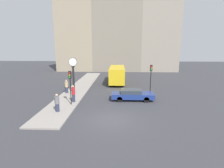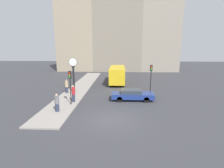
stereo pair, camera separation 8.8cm
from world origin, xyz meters
name	(u,v)px [view 1 (the left image)]	position (x,y,z in m)	size (l,w,h in m)	color
ground_plane	(111,120)	(0.00, 0.00, 0.00)	(120.00, 120.00, 0.00)	#38383D
sidewalk_corner	(81,87)	(-5.10, 11.62, 0.06)	(2.95, 27.24, 0.13)	gray
building_row	(117,37)	(-0.01, 30.53, 8.21)	(29.23, 5.00, 16.62)	gray
sedan_car	(132,95)	(2.10, 5.57, 0.64)	(4.67, 1.81, 1.22)	navy
bus_distant	(117,74)	(0.27, 14.87, 1.53)	(2.38, 7.15, 2.66)	gold
traffic_light_near	(70,81)	(-4.23, 3.37, 2.59)	(0.26, 0.24, 3.43)	black
traffic_light_far	(151,74)	(4.47, 7.68, 2.70)	(0.26, 0.24, 3.77)	black
street_clock	(73,74)	(-5.11, 7.95, 2.60)	(1.08, 0.31, 4.46)	black
pedestrian_grey_jacket	(57,103)	(-4.94, 1.37, 0.93)	(0.42, 0.42, 1.65)	#2D334C
pedestrian_tan_coat	(66,86)	(-6.06, 7.95, 0.95)	(0.43, 0.43, 1.67)	#2D334C
pedestrian_red_top	(73,94)	(-4.19, 4.22, 1.02)	(0.37, 0.37, 1.80)	#2D334C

